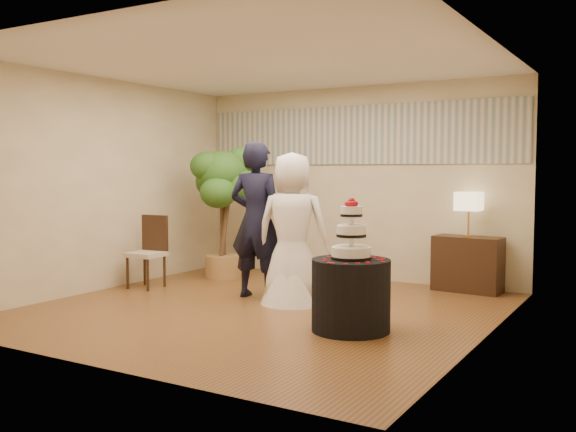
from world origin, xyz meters
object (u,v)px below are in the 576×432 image
Objects in this scene: cake_table at (351,295)px; side_chair at (146,252)px; table_lamp at (469,214)px; wedding_cake at (351,229)px; ficus_tree at (223,211)px; groom at (256,220)px; bride at (293,228)px; console at (468,264)px.

side_chair is at bearing 168.03° from cake_table.
cake_table is 2.78m from table_lamp.
wedding_cake is 0.31× the size of ficus_tree.
groom is 0.58m from bride.
ficus_tree is (-1.79, 1.04, 0.09)m from bride.
wedding_cake is at bearing 0.00° from cake_table.
wedding_cake is at bearing -94.82° from console.
ficus_tree is at bearing 147.26° from wedding_cake.
ficus_tree is 1.35m from side_chair.
bride is 2.97× the size of wedding_cake.
table_lamp reaches higher than console.
side_chair is (-2.21, -0.14, -0.41)m from bride.
console is at bearing 0.00° from table_lamp.
table_lamp is at bearing 80.58° from wedding_cake.
groom reaches higher than bride.
bride reaches higher than table_lamp.
wedding_cake is (1.16, -0.85, 0.12)m from bride.
wedding_cake reaches higher than console.
bride is 3.10× the size of table_lamp.
groom is 1.99× the size of side_chair.
ficus_tree reaches higher than table_lamp.
groom reaches higher than console.
side_chair reaches higher than cake_table.
wedding_cake reaches higher than table_lamp.
console is 0.65m from table_lamp.
table_lamp is (1.60, 1.81, 0.12)m from bride.
cake_table is at bearing -94.82° from console.
groom is at bearing -141.42° from table_lamp.
wedding_cake is 2.78m from console.
ficus_tree reaches higher than wedding_cake.
cake_table is at bearing 144.29° from groom.
table_lamp is at bearing 12.72° from ficus_tree.
groom is at bearing 151.60° from wedding_cake.
side_chair is (-3.81, -1.95, -0.53)m from table_lamp.
console is at bearing 12.72° from ficus_tree.
bride is 2.08m from ficus_tree.
wedding_cake is 0.62× the size of side_chair.
groom reaches higher than cake_table.
side_chair is (-3.37, 0.71, 0.13)m from cake_table.
wedding_cake is at bearing -14.70° from side_chair.
groom is 2.50× the size of cake_table.
ficus_tree is at bearing 147.26° from cake_table.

